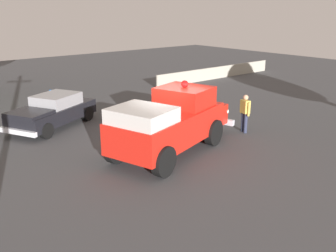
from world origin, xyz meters
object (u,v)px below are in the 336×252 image
(vintage_fire_truck, at_px, (171,121))
(lawn_chair_by_car, at_px, (54,98))
(traffic_cone, at_px, (112,116))
(spectator_standing, at_px, (245,111))
(classic_hot_rod, at_px, (52,111))

(vintage_fire_truck, relative_size, lawn_chair_by_car, 6.20)
(traffic_cone, bearing_deg, spectator_standing, 125.97)
(lawn_chair_by_car, height_order, spectator_standing, spectator_standing)
(vintage_fire_truck, xyz_separation_m, traffic_cone, (-0.28, -4.79, -0.89))
(classic_hot_rod, bearing_deg, traffic_cone, 157.79)
(classic_hot_rod, distance_m, lawn_chair_by_car, 3.31)
(lawn_chair_by_car, distance_m, spectator_standing, 10.27)
(vintage_fire_truck, xyz_separation_m, spectator_standing, (-3.94, 0.25, -0.23))
(classic_hot_rod, xyz_separation_m, lawn_chair_by_car, (-1.34, -3.02, -0.16))
(traffic_cone, bearing_deg, vintage_fire_truck, 86.65)
(spectator_standing, height_order, traffic_cone, spectator_standing)
(spectator_standing, bearing_deg, vintage_fire_truck, -3.70)
(spectator_standing, relative_size, traffic_cone, 2.64)
(vintage_fire_truck, height_order, spectator_standing, vintage_fire_truck)
(lawn_chair_by_car, bearing_deg, spectator_standing, 117.86)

